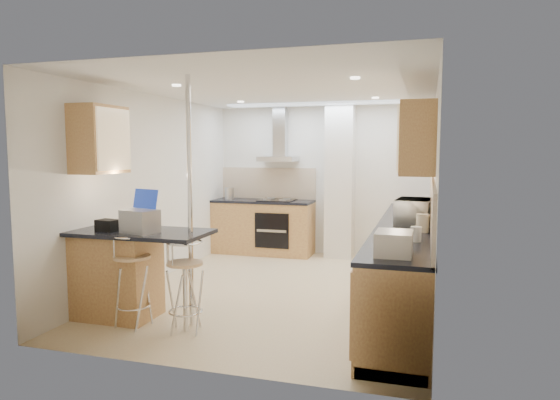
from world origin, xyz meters
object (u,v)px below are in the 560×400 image
(laptop, at_px, (140,221))
(bread_bin, at_px, (394,243))
(bar_stool_end, at_px, (185,286))
(microwave, at_px, (415,213))
(bar_stool_near, at_px, (133,280))

(laptop, xyz_separation_m, bread_bin, (2.52, -0.27, -0.04))
(bar_stool_end, xyz_separation_m, bread_bin, (1.98, -0.18, 0.56))
(microwave, distance_m, bar_stool_near, 3.11)
(bar_stool_near, distance_m, bar_stool_end, 0.58)
(microwave, height_order, laptop, microwave)
(microwave, xyz_separation_m, laptop, (-2.64, -1.36, -0.02))
(bar_stool_near, height_order, bar_stool_end, bar_stool_near)
(bar_stool_near, xyz_separation_m, bar_stool_end, (0.58, 0.01, -0.02))
(laptop, bearing_deg, microwave, 42.53)
(bar_stool_near, relative_size, bread_bin, 2.57)
(microwave, bearing_deg, laptop, 123.64)
(microwave, distance_m, laptop, 2.97)
(microwave, distance_m, bar_stool_end, 2.63)
(laptop, height_order, bar_stool_end, laptop)
(laptop, bearing_deg, bar_stool_end, 5.67)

